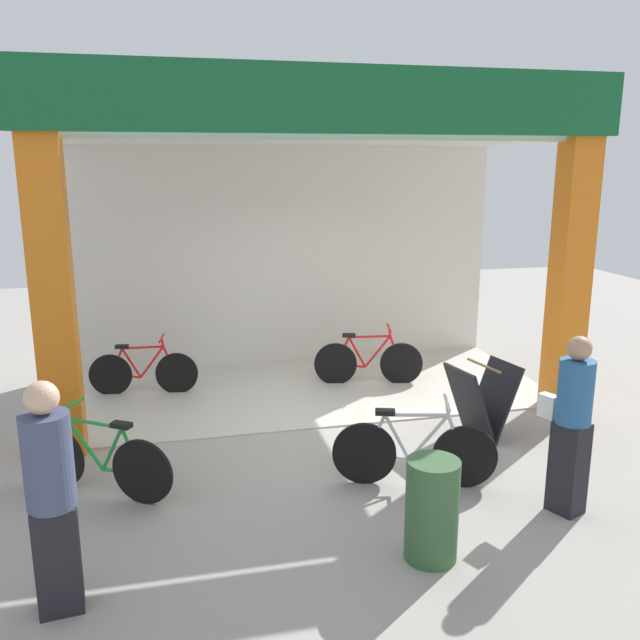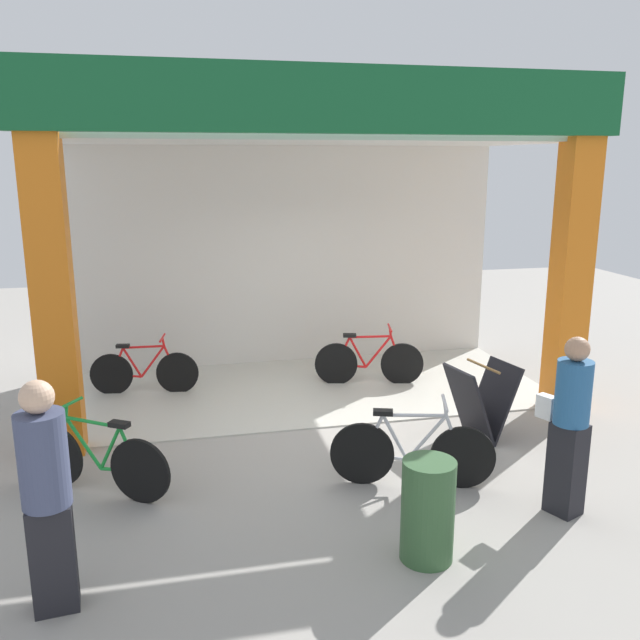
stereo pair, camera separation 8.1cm
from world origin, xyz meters
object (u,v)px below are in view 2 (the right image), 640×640
object	(u,v)px
bicycle_parked_1	(97,460)
sandwich_board_sign	(481,402)
bicycle_parked_0	(412,452)
pedestrian_1	(570,425)
pedestrian_0	(47,495)
bicycle_inside_1	(144,371)
trash_bin	(428,510)
bicycle_inside_0	(369,362)

from	to	relation	value
bicycle_parked_1	sandwich_board_sign	size ratio (longest dim) A/B	1.55
bicycle_parked_0	pedestrian_1	world-z (taller)	pedestrian_1
sandwich_board_sign	pedestrian_0	distance (m)	4.76
pedestrian_0	pedestrian_1	distance (m)	4.27
sandwich_board_sign	pedestrian_1	size ratio (longest dim) A/B	0.54
bicycle_inside_1	trash_bin	xyz separation A→B (m)	(2.29, -4.48, 0.10)
bicycle_inside_0	pedestrian_1	distance (m)	3.86
bicycle_inside_1	bicycle_parked_1	distance (m)	2.82
trash_bin	pedestrian_1	bearing A→B (deg)	15.71
bicycle_inside_1	bicycle_parked_1	size ratio (longest dim) A/B	1.05
bicycle_inside_1	trash_bin	bearing A→B (deg)	-62.88
pedestrian_0	trash_bin	distance (m)	2.81
bicycle_inside_0	bicycle_inside_1	world-z (taller)	bicycle_inside_0
bicycle_inside_0	sandwich_board_sign	xyz separation A→B (m)	(0.69, -2.08, 0.10)
bicycle_inside_0	pedestrian_1	bearing A→B (deg)	-79.63
sandwich_board_sign	bicycle_inside_1	bearing A→B (deg)	147.77
bicycle_inside_0	pedestrian_1	size ratio (longest dim) A/B	0.92
bicycle_inside_1	bicycle_parked_1	xyz separation A→B (m)	(-0.35, -2.79, 0.03)
bicycle_inside_0	bicycle_inside_1	distance (m)	3.09
pedestrian_1	sandwich_board_sign	bearing A→B (deg)	89.85
bicycle_parked_0	bicycle_parked_1	xyz separation A→B (m)	(-2.95, 0.49, -0.00)
bicycle_parked_0	pedestrian_1	bearing A→B (deg)	-33.85
pedestrian_1	trash_bin	size ratio (longest dim) A/B	1.96
bicycle_inside_1	bicycle_parked_0	bearing A→B (deg)	-51.62
pedestrian_1	trash_bin	xyz separation A→B (m)	(-1.47, -0.41, -0.42)
bicycle_parked_1	trash_bin	bearing A→B (deg)	-32.48
bicycle_inside_0	pedestrian_1	world-z (taller)	pedestrian_1
bicycle_inside_0	bicycle_inside_1	xyz separation A→B (m)	(-3.07, 0.30, -0.02)
bicycle_inside_1	pedestrian_0	size ratio (longest dim) A/B	0.85
pedestrian_0	trash_bin	xyz separation A→B (m)	(2.78, -0.01, -0.46)
bicycle_inside_0	trash_bin	bearing A→B (deg)	-100.56
bicycle_parked_1	sandwich_board_sign	xyz separation A→B (m)	(4.12, 0.42, 0.09)
bicycle_inside_0	trash_bin	xyz separation A→B (m)	(-0.78, -4.18, 0.08)
bicycle_parked_1	pedestrian_0	distance (m)	1.76
pedestrian_0	bicycle_inside_0	bearing A→B (deg)	49.55
trash_bin	bicycle_inside_0	bearing A→B (deg)	79.44
bicycle_parked_0	trash_bin	world-z (taller)	bicycle_parked_0
bicycle_parked_0	bicycle_inside_1	bearing A→B (deg)	128.38
pedestrian_0	pedestrian_1	size ratio (longest dim) A/B	1.04
bicycle_inside_1	pedestrian_1	distance (m)	5.56
bicycle_parked_0	bicycle_parked_1	world-z (taller)	bicycle_parked_0
bicycle_inside_1	bicycle_parked_1	world-z (taller)	bicycle_parked_1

